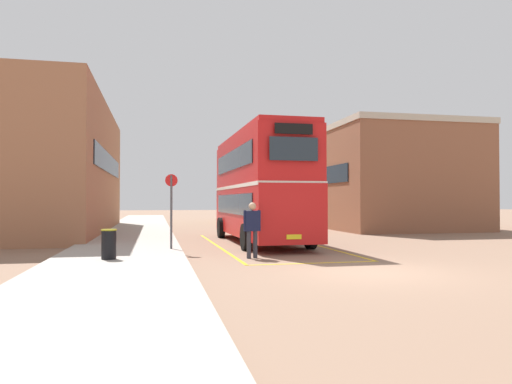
% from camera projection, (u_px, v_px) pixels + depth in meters
% --- Properties ---
extents(ground_plane, '(135.60, 135.60, 0.00)m').
position_uv_depth(ground_plane, '(255.00, 234.00, 26.28)').
color(ground_plane, '#846651').
extents(sidewalk_left, '(4.00, 57.60, 0.14)m').
position_uv_depth(sidewalk_left, '(136.00, 231.00, 27.27)').
color(sidewalk_left, '#A39E93').
rests_on(sidewalk_left, ground).
extents(brick_building_left, '(6.43, 18.29, 7.30)m').
position_uv_depth(brick_building_left, '(50.00, 169.00, 26.88)').
color(brick_building_left, '#9E6647').
rests_on(brick_building_left, ground).
extents(depot_building_right, '(8.85, 13.50, 6.72)m').
position_uv_depth(depot_building_right, '(378.00, 179.00, 33.16)').
color(depot_building_right, brown).
rests_on(depot_building_right, ground).
extents(double_decker_bus, '(2.89, 10.07, 4.75)m').
position_uv_depth(double_decker_bus, '(260.00, 186.00, 20.79)').
color(double_decker_bus, black).
rests_on(double_decker_bus, ground).
extents(single_deck_bus, '(3.27, 8.55, 3.02)m').
position_uv_depth(single_deck_bus, '(245.00, 203.00, 40.89)').
color(single_deck_bus, black).
rests_on(single_deck_bus, ground).
extents(pedestrian_boarding, '(0.58, 0.34, 1.79)m').
position_uv_depth(pedestrian_boarding, '(252.00, 226.00, 15.16)').
color(pedestrian_boarding, '#2D2D38').
rests_on(pedestrian_boarding, ground).
extents(litter_bin, '(0.45, 0.45, 0.88)m').
position_uv_depth(litter_bin, '(109.00, 244.00, 13.78)').
color(litter_bin, black).
rests_on(litter_bin, sidewalk_left).
extents(bus_stop_sign, '(0.44, 0.10, 2.65)m').
position_uv_depth(bus_stop_sign, '(171.00, 204.00, 16.82)').
color(bus_stop_sign, '#4C4C51').
rests_on(bus_stop_sign, sidewalk_left).
extents(bay_marking_yellow, '(4.31, 12.08, 0.01)m').
position_uv_depth(bay_marking_yellow, '(270.00, 247.00, 18.91)').
color(bay_marking_yellow, gold).
rests_on(bay_marking_yellow, ground).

